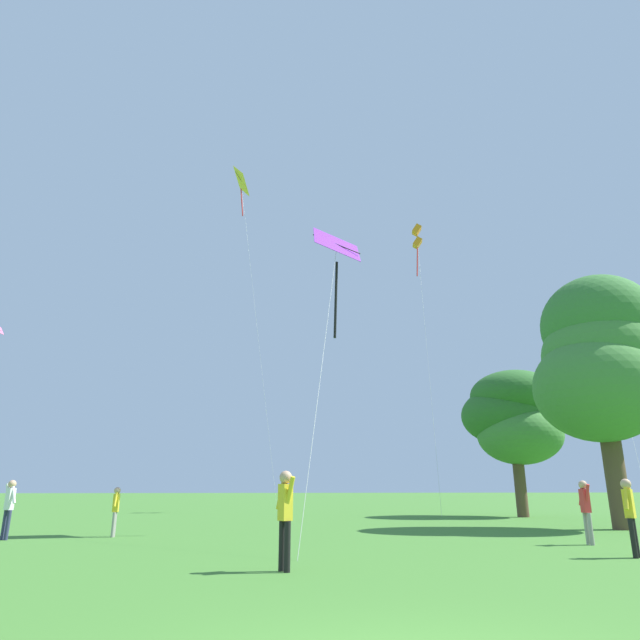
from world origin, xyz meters
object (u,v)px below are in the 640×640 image
object	(u,v)px
person_with_spool	(285,510)
person_child_small	(116,507)
person_far_back	(9,504)
tree_right_cluster	(512,416)
kite_teal_box	(614,364)
kite_yellow_diamond	(242,192)
kite_purple_streamer	(336,265)
tree_left_oak	(600,359)
person_foreground_watcher	(586,506)
person_near_tree	(630,510)
kite_orange_box	(417,238)

from	to	relation	value
person_with_spool	person_child_small	size ratio (longest dim) A/B	1.19
person_far_back	person_child_small	xyz separation A→B (m)	(3.01, 0.58, -0.12)
tree_right_cluster	kite_teal_box	bearing A→B (deg)	-3.46
kite_yellow_diamond	person_with_spool	xyz separation A→B (m)	(1.06, -34.89, -26.59)
kite_teal_box	kite_purple_streamer	bearing A→B (deg)	-152.63
person_child_small	tree_left_oak	distance (m)	19.13
kite_teal_box	tree_right_cluster	size ratio (longest dim) A/B	1.15
person_child_small	tree_right_cluster	size ratio (longest dim) A/B	0.19
person_foreground_watcher	tree_right_cluster	xyz separation A→B (m)	(6.01, 14.86, 4.42)
person_far_back	kite_yellow_diamond	bearing A→B (deg)	76.31
person_near_tree	tree_right_cluster	world-z (taller)	tree_right_cluster
person_far_back	tree_right_cluster	distance (m)	25.21
person_child_small	kite_purple_streamer	bearing A→B (deg)	0.27
person_near_tree	person_far_back	distance (m)	17.06
person_with_spool	tree_left_oak	bearing A→B (deg)	33.16
kite_yellow_diamond	tree_right_cluster	bearing A→B (deg)	-45.84
person_far_back	tree_left_oak	distance (m)	22.02
kite_teal_box	person_far_back	size ratio (longest dim) A/B	5.36
person_with_spool	person_foreground_watcher	distance (m)	9.51
kite_orange_box	person_with_spool	world-z (taller)	kite_orange_box
person_near_tree	kite_orange_box	bearing A→B (deg)	79.84
person_far_back	tree_left_oak	size ratio (longest dim) A/B	0.17
kite_teal_box	person_child_small	distance (m)	28.84
kite_teal_box	person_with_spool	xyz separation A→B (m)	(-21.41, -18.21, -7.50)
kite_yellow_diamond	person_foreground_watcher	world-z (taller)	kite_yellow_diamond
kite_yellow_diamond	tree_right_cluster	xyz separation A→B (m)	(15.81, -16.28, -22.24)
kite_purple_streamer	kite_yellow_diamond	bearing A→B (deg)	98.02
kite_purple_streamer	person_with_spool	size ratio (longest dim) A/B	6.41
kite_purple_streamer	kite_teal_box	xyz separation A→B (m)	(18.75, 9.70, -1.19)
person_near_tree	kite_yellow_diamond	bearing A→B (deg)	104.80
person_near_tree	tree_right_cluster	distance (m)	19.50
person_with_spool	tree_left_oak	xyz separation A→B (m)	(13.65, 8.92, 5.46)
person_near_tree	tree_right_cluster	xyz separation A→B (m)	(6.83, 17.72, 4.42)
kite_teal_box	person_with_spool	bearing A→B (deg)	-139.61
person_foreground_watcher	tree_right_cluster	distance (m)	16.63
person_far_back	tree_right_cluster	bearing A→B (deg)	25.60
kite_orange_box	person_foreground_watcher	world-z (taller)	kite_orange_box
kite_yellow_diamond	kite_orange_box	size ratio (longest dim) A/B	1.42
kite_teal_box	tree_right_cluster	distance (m)	7.38
person_foreground_watcher	person_near_tree	world-z (taller)	same
kite_purple_streamer	person_far_back	size ratio (longest dim) A/B	6.72
kite_orange_box	person_far_back	bearing A→B (deg)	-137.40
kite_purple_streamer	tree_right_cluster	size ratio (longest dim) A/B	1.44
kite_teal_box	tree_left_oak	world-z (taller)	tree_left_oak
kite_orange_box	tree_right_cluster	distance (m)	16.67
kite_purple_streamer	person_near_tree	size ratio (longest dim) A/B	6.85
kite_purple_streamer	tree_left_oak	size ratio (longest dim) A/B	1.14
person_foreground_watcher	person_far_back	bearing A→B (deg)	165.82
kite_purple_streamer	person_far_back	world-z (taller)	kite_purple_streamer
person_foreground_watcher	person_far_back	distance (m)	16.89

